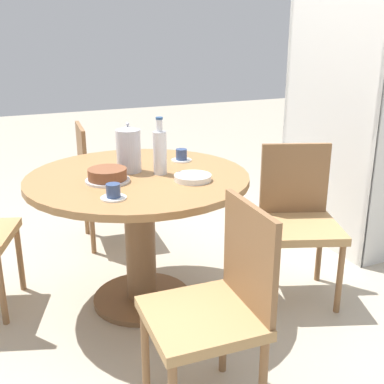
# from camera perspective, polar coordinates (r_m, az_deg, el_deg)

# --- Properties ---
(ground_plane) EXTENTS (14.00, 14.00, 0.00)m
(ground_plane) POSITION_cam_1_polar(r_m,az_deg,el_deg) (2.86, -5.89, -12.59)
(ground_plane) COLOR #B2A893
(dining_table) EXTENTS (1.18, 1.18, 0.75)m
(dining_table) POSITION_cam_1_polar(r_m,az_deg,el_deg) (2.62, -6.29, -1.98)
(dining_table) COLOR brown
(dining_table) RESTS_ON ground_plane
(chair_a) EXTENTS (0.44, 0.44, 0.87)m
(chair_a) POSITION_cam_1_polar(r_m,az_deg,el_deg) (1.91, 2.86, -13.28)
(chair_a) COLOR olive
(chair_a) RESTS_ON ground_plane
(chair_b) EXTENTS (0.54, 0.54, 0.87)m
(chair_b) POSITION_cam_1_polar(r_m,az_deg,el_deg) (2.80, 12.51, -2.94)
(chair_b) COLOR olive
(chair_b) RESTS_ON ground_plane
(chair_c) EXTENTS (0.46, 0.46, 0.87)m
(chair_c) POSITION_cam_1_polar(r_m,az_deg,el_deg) (3.48, -10.46, 1.41)
(chair_c) COLOR olive
(chair_c) RESTS_ON ground_plane
(bookshelf) EXTENTS (0.96, 0.28, 1.81)m
(bookshelf) POSITION_cam_1_polar(r_m,az_deg,el_deg) (3.52, 16.92, 8.23)
(bookshelf) COLOR silver
(bookshelf) RESTS_ON ground_plane
(coffee_pot) EXTENTS (0.13, 0.13, 0.27)m
(coffee_pot) POSITION_cam_1_polar(r_m,az_deg,el_deg) (2.59, -7.52, 5.04)
(coffee_pot) COLOR silver
(coffee_pot) RESTS_ON dining_table
(water_bottle) EXTENTS (0.07, 0.07, 0.30)m
(water_bottle) POSITION_cam_1_polar(r_m,az_deg,el_deg) (2.53, -3.82, 4.86)
(water_bottle) COLOR silver
(water_bottle) RESTS_ON dining_table
(cake_main) EXTENTS (0.22, 0.22, 0.07)m
(cake_main) POSITION_cam_1_polar(r_m,az_deg,el_deg) (2.45, -9.99, 1.95)
(cake_main) COLOR silver
(cake_main) RESTS_ON dining_table
(cup_a) EXTENTS (0.12, 0.12, 0.07)m
(cup_a) POSITION_cam_1_polar(r_m,az_deg,el_deg) (2.20, -9.30, -0.08)
(cup_a) COLOR white
(cup_a) RESTS_ON dining_table
(cup_b) EXTENTS (0.12, 0.12, 0.07)m
(cup_b) POSITION_cam_1_polar(r_m,az_deg,el_deg) (2.81, -1.26, 4.28)
(cup_b) COLOR white
(cup_b) RESTS_ON dining_table
(plate_stack) EXTENTS (0.19, 0.19, 0.03)m
(plate_stack) POSITION_cam_1_polar(r_m,az_deg,el_deg) (2.44, 0.09, 1.72)
(plate_stack) COLOR white
(plate_stack) RESTS_ON dining_table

